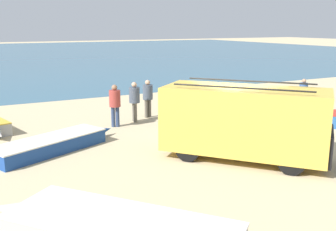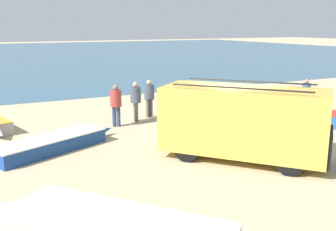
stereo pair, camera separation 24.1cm
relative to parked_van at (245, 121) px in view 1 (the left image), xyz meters
name	(u,v)px [view 1 (the left image)]	position (x,y,z in m)	size (l,w,h in m)	color
ground_plane	(236,148)	(0.48, 1.03, -1.29)	(200.00, 200.00, 0.00)	tan
sea_water	(24,54)	(0.48, 53.03, -1.28)	(120.00, 80.00, 0.01)	#33607A
parked_van	(245,121)	(0.00, 0.00, 0.00)	(4.88, 5.21, 2.48)	gold
fishing_rowboat_2	(54,144)	(-5.31, 3.74, -1.03)	(4.84, 2.82, 0.51)	navy
fishing_rowboat_3	(224,102)	(4.37, 7.24, -1.02)	(2.94, 4.89, 0.53)	#234CA3
fisherman_0	(303,91)	(7.56, 4.77, -0.33)	(0.42, 0.42, 1.60)	#5B564C
fisherman_1	(115,102)	(-2.25, 5.90, -0.19)	(0.48, 0.48, 1.82)	navy
fisherman_2	(134,98)	(-1.16, 6.36, -0.20)	(0.48, 0.48, 1.81)	#5B564C
fisherman_3	(148,95)	(-0.27, 6.86, -0.22)	(0.47, 0.47, 1.78)	#5B564C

